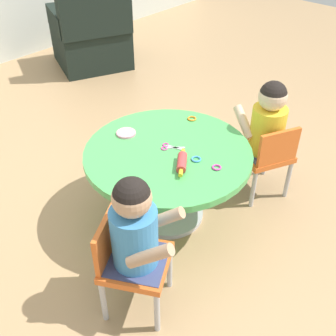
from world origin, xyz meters
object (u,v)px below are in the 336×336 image
(seated_child_left, at_px, (135,227))
(rolling_pin, at_px, (182,162))
(child_chair_left, at_px, (129,260))
(craft_scissors, at_px, (170,147))
(child_chair_right, at_px, (266,155))
(craft_table, at_px, (168,166))
(armchair_dark, at_px, (92,37))
(seated_child_right, at_px, (268,121))

(seated_child_left, height_order, rolling_pin, seated_child_left)
(child_chair_left, distance_m, craft_scissors, 0.71)
(child_chair_right, bearing_deg, craft_table, 151.42)
(child_chair_right, relative_size, armchair_dark, 0.57)
(child_chair_right, xyz_separation_m, craft_scissors, (-0.55, 0.33, 0.18))
(seated_child_right, xyz_separation_m, craft_scissors, (-0.56, 0.29, -0.04))
(rolling_pin, bearing_deg, seated_child_right, -11.07)
(craft_table, xyz_separation_m, seated_child_right, (0.59, -0.28, 0.15))
(seated_child_right, relative_size, craft_scissors, 3.61)
(child_chair_left, relative_size, seated_child_left, 1.05)
(seated_child_left, xyz_separation_m, seated_child_right, (1.16, 0.05, 0.00))
(craft_table, xyz_separation_m, seated_child_left, (-0.57, -0.33, 0.15))
(seated_child_right, distance_m, craft_scissors, 0.64)
(child_chair_left, bearing_deg, armchair_dark, 53.98)
(rolling_pin, bearing_deg, craft_scissors, 62.47)
(craft_scissors, bearing_deg, child_chair_right, -30.99)
(seated_child_left, relative_size, craft_scissors, 3.61)
(seated_child_right, bearing_deg, rolling_pin, 168.93)
(craft_table, distance_m, rolling_pin, 0.21)
(craft_table, relative_size, seated_child_right, 1.87)
(seated_child_left, bearing_deg, rolling_pin, 18.76)
(child_chair_left, relative_size, armchair_dark, 0.57)
(armchair_dark, bearing_deg, rolling_pin, -118.36)
(armchair_dark, height_order, rolling_pin, armchair_dark)
(craft_table, distance_m, seated_child_right, 0.67)
(craft_scissors, bearing_deg, child_chair_left, -153.77)
(child_chair_right, bearing_deg, child_chair_left, 178.83)
(craft_table, bearing_deg, child_chair_right, -28.58)
(seated_child_right, height_order, armchair_dark, armchair_dark)
(child_chair_right, height_order, seated_child_right, seated_child_right)
(seated_child_right, relative_size, rolling_pin, 2.59)
(rolling_pin, xyz_separation_m, craft_scissors, (0.09, 0.17, -0.02))
(child_chair_left, bearing_deg, craft_table, 26.23)
(craft_table, height_order, seated_child_right, seated_child_right)
(child_chair_right, height_order, rolling_pin, rolling_pin)
(craft_table, height_order, armchair_dark, armchair_dark)
(child_chair_right, height_order, armchair_dark, armchair_dark)
(child_chair_left, bearing_deg, seated_child_right, 0.58)
(rolling_pin, distance_m, craft_scissors, 0.19)
(seated_child_right, bearing_deg, child_chair_right, -115.55)
(craft_table, relative_size, child_chair_right, 1.78)
(seated_child_right, height_order, rolling_pin, seated_child_right)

